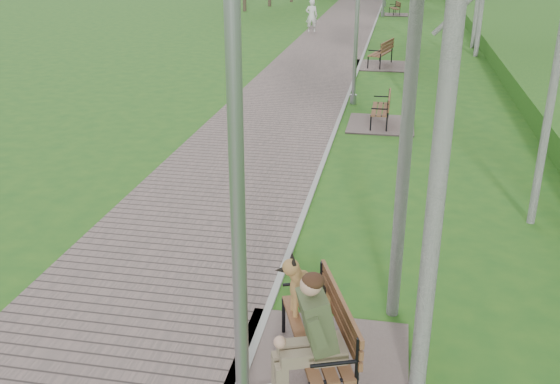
{
  "coord_description": "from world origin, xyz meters",
  "views": [
    {
      "loc": [
        1.5,
        -6.5,
        4.68
      ],
      "look_at": [
        -0.06,
        1.73,
        1.25
      ],
      "focal_mm": 40.0,
      "sensor_mm": 36.0,
      "label": 1
    }
  ],
  "objects": [
    {
      "name": "bench_main",
      "position": [
        0.74,
        -0.68,
        0.5
      ],
      "size": [
        2.04,
        2.27,
        1.78
      ],
      "color": "#665753",
      "rests_on": "ground"
    },
    {
      "name": "ground",
      "position": [
        0.0,
        0.0,
        0.0
      ],
      "size": [
        120.0,
        120.0,
        0.0
      ],
      "primitive_type": "plane",
      "color": "#23581C",
      "rests_on": "ground"
    },
    {
      "name": "bench_far",
      "position": [
        1.01,
        35.68,
        0.19
      ],
      "size": [
        1.67,
        1.85,
        1.02
      ],
      "color": "#665753",
      "rests_on": "ground"
    },
    {
      "name": "kerb",
      "position": [
        0.0,
        21.5,
        0.03
      ],
      "size": [
        0.1,
        67.0,
        0.05
      ],
      "primitive_type": "cube",
      "color": "#999993",
      "rests_on": "ground"
    },
    {
      "name": "lamp_post_second",
      "position": [
        0.23,
        12.04,
        2.31
      ],
      "size": [
        0.19,
        0.19,
        4.94
      ],
      "color": "gray",
      "rests_on": "ground"
    },
    {
      "name": "bench_third",
      "position": [
        0.79,
        18.15,
        0.24
      ],
      "size": [
        2.03,
        2.26,
        1.25
      ],
      "color": "#665753",
      "rests_on": "ground"
    },
    {
      "name": "pedestrian_near",
      "position": [
        -3.14,
        26.8,
        0.85
      ],
      "size": [
        0.67,
        0.5,
        1.7
      ],
      "primitive_type": "imported",
      "rotation": [
        0.0,
        0.0,
        3.3
      ],
      "color": "silver",
      "rests_on": "ground"
    },
    {
      "name": "bench_second",
      "position": [
        1.11,
        9.86,
        0.2
      ],
      "size": [
        1.75,
        1.94,
        1.07
      ],
      "color": "#665753",
      "rests_on": "ground"
    },
    {
      "name": "lamp_post_near",
      "position": [
        0.2,
        -1.66,
        2.71
      ],
      "size": [
        0.22,
        0.22,
        5.8
      ],
      "color": "gray",
      "rests_on": "ground"
    },
    {
      "name": "walkway",
      "position": [
        -1.75,
        21.5,
        0.02
      ],
      "size": [
        3.5,
        67.0,
        0.04
      ],
      "primitive_type": "cube",
      "color": "#665753",
      "rests_on": "ground"
    }
  ]
}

